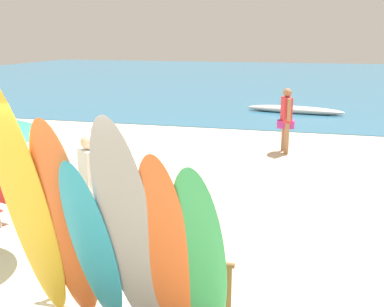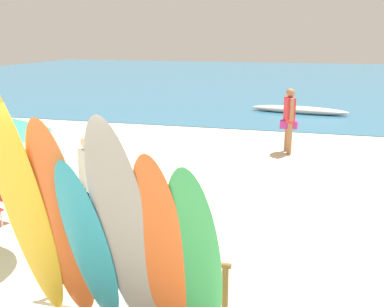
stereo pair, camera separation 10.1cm
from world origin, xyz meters
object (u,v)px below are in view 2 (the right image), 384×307
(surfboard_rack, at_px, (135,266))
(surfboard_teal_2, at_px, (89,248))
(surfboard_yellow_0, at_px, (25,209))
(distant_boat, at_px, (299,110))
(surfboard_grey_3, at_px, (124,235))
(surfboard_green_5, at_px, (195,261))
(beachgoer_photographing, at_px, (289,116))
(surfboard_orange_1, at_px, (63,227))
(surfboard_orange_4, at_px, (162,253))
(beachgoer_near_rack, at_px, (90,179))

(surfboard_rack, height_order, surfboard_teal_2, surfboard_teal_2)
(surfboard_yellow_0, relative_size, distant_boat, 0.73)
(surfboard_grey_3, height_order, surfboard_green_5, surfboard_grey_3)
(surfboard_green_5, xyz_separation_m, beachgoer_photographing, (0.24, 8.63, -0.02))
(surfboard_orange_1, relative_size, surfboard_orange_4, 1.11)
(surfboard_rack, height_order, surfboard_green_5, surfboard_green_5)
(surfboard_orange_1, relative_size, beachgoer_near_rack, 1.51)
(distant_boat, bearing_deg, surfboard_teal_2, -94.70)
(beachgoer_near_rack, bearing_deg, distant_boat, 121.23)
(surfboard_orange_4, distance_m, beachgoer_photographing, 8.67)
(surfboard_yellow_0, xyz_separation_m, surfboard_orange_1, (0.34, 0.12, -0.20))
(surfboard_orange_4, bearing_deg, surfboard_yellow_0, -174.87)
(beachgoer_photographing, bearing_deg, beachgoer_near_rack, 141.73)
(surfboard_yellow_0, relative_size, surfboard_orange_1, 1.17)
(surfboard_rack, bearing_deg, beachgoer_photographing, 82.14)
(surfboard_rack, bearing_deg, surfboard_grey_3, -74.54)
(distant_boat, bearing_deg, surfboard_yellow_0, -97.01)
(surfboard_teal_2, height_order, beachgoer_photographing, surfboard_teal_2)
(surfboard_teal_2, bearing_deg, surfboard_grey_3, -3.46)
(surfboard_grey_3, relative_size, beachgoer_photographing, 1.50)
(surfboard_yellow_0, height_order, surfboard_orange_4, surfboard_yellow_0)
(surfboard_rack, bearing_deg, surfboard_green_5, -35.64)
(surfboard_green_5, distance_m, distant_boat, 15.38)
(surfboard_grey_3, bearing_deg, beachgoer_near_rack, 125.36)
(distant_boat, bearing_deg, surfboard_orange_1, -95.80)
(surfboard_rack, xyz_separation_m, surfboard_orange_1, (-0.51, -0.60, 0.66))
(surfboard_teal_2, relative_size, distant_boat, 0.53)
(surfboard_green_5, height_order, beachgoer_photographing, surfboard_green_5)
(surfboard_teal_2, distance_m, surfboard_grey_3, 0.47)
(surfboard_orange_1, xyz_separation_m, beachgoer_photographing, (1.62, 8.62, -0.20))
(surfboard_teal_2, relative_size, surfboard_orange_4, 0.95)
(surfboard_grey_3, height_order, beachgoer_photographing, surfboard_grey_3)
(surfboard_rack, height_order, surfboard_yellow_0, surfboard_yellow_0)
(surfboard_grey_3, relative_size, distant_boat, 0.65)
(surfboard_orange_4, height_order, beachgoer_near_rack, surfboard_orange_4)
(beachgoer_photographing, bearing_deg, surfboard_grey_3, 157.41)
(distant_boat, bearing_deg, beachgoer_photographing, -89.49)
(surfboard_yellow_0, xyz_separation_m, surfboard_grey_3, (1.04, 0.02, -0.16))
(surfboard_orange_4, xyz_separation_m, beachgoer_near_rack, (-1.96, 2.31, -0.12))
(surfboard_teal_2, distance_m, surfboard_green_5, 1.08)
(surfboard_rack, xyz_separation_m, surfboard_orange_4, (0.54, -0.64, 0.53))
(surfboard_orange_4, bearing_deg, surfboard_rack, 132.34)
(surfboard_rack, height_order, distant_boat, surfboard_rack)
(surfboard_teal_2, bearing_deg, surfboard_orange_4, 4.71)
(surfboard_teal_2, xyz_separation_m, beachgoer_photographing, (1.32, 8.65, -0.02))
(surfboard_green_5, bearing_deg, surfboard_grey_3, -170.04)
(surfboard_teal_2, xyz_separation_m, surfboard_green_5, (1.08, 0.01, 0.00))
(surfboard_rack, xyz_separation_m, surfboard_grey_3, (0.19, -0.69, 0.70))
(surfboard_grey_3, distance_m, beachgoer_near_rack, 2.88)
(surfboard_teal_2, relative_size, surfboard_green_5, 1.01)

